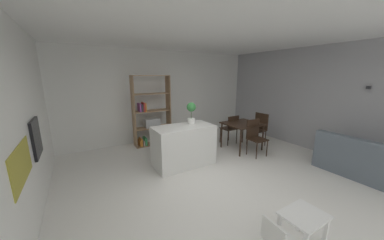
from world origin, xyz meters
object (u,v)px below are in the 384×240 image
object	(u,v)px
kitchen_island	(184,145)
dining_table	(242,126)
sofa	(377,167)
built_in_oven	(36,138)
potted_plant_on_island	(191,111)
dining_chair_far	(231,127)
child_chair_left	(278,240)
dining_chair_window_side	(259,126)
open_bookshelf	(150,116)
dining_chair_near	(255,135)
child_table	(303,221)

from	to	relation	value
kitchen_island	dining_table	size ratio (longest dim) A/B	1.43
dining_table	sofa	size ratio (longest dim) A/B	0.47
built_in_oven	dining_table	world-z (taller)	built_in_oven
potted_plant_on_island	sofa	xyz separation A→B (m)	(2.70, -2.74, -0.95)
built_in_oven	dining_chair_far	world-z (taller)	built_in_oven
child_chair_left	dining_chair_window_side	bearing A→B (deg)	-41.54
built_in_oven	dining_table	bearing A→B (deg)	1.08
open_bookshelf	dining_chair_near	world-z (taller)	open_bookshelf
dining_table	dining_chair_window_side	distance (m)	0.71
built_in_oven	potted_plant_on_island	world-z (taller)	potted_plant_on_island
kitchen_island	dining_chair_window_side	distance (m)	2.61
open_bookshelf	dining_chair_window_side	size ratio (longest dim) A/B	2.15
open_bookshelf	kitchen_island	bearing A→B (deg)	-83.65
kitchen_island	child_table	world-z (taller)	kitchen_island
open_bookshelf	child_table	xyz separation A→B (m)	(0.34, -4.51, -0.51)
built_in_oven	sofa	bearing A→B (deg)	-24.47
potted_plant_on_island	child_chair_left	bearing A→B (deg)	-101.70
open_bookshelf	dining_chair_far	bearing A→B (deg)	-30.22
built_in_oven	child_chair_left	xyz separation A→B (m)	(2.34, -2.72, -0.80)
kitchen_island	dining_chair_window_side	world-z (taller)	dining_chair_window_side
kitchen_island	dining_chair_near	size ratio (longest dim) A/B	1.48
potted_plant_on_island	open_bookshelf	world-z (taller)	open_bookshelf
potted_plant_on_island	dining_chair_window_side	xyz separation A→B (m)	(2.32, -0.08, -0.67)
built_in_oven	dining_chair_window_side	world-z (taller)	built_in_oven
dining_chair_near	dining_chair_window_side	bearing A→B (deg)	36.32
potted_plant_on_island	dining_chair_window_side	world-z (taller)	potted_plant_on_island
dining_table	sofa	bearing A→B (deg)	-67.85
potted_plant_on_island	sofa	distance (m)	3.96
built_in_oven	dining_chair_far	size ratio (longest dim) A/B	0.66
dining_chair_near	dining_chair_window_side	xyz separation A→B (m)	(0.70, 0.47, 0.02)
built_in_oven	kitchen_island	xyz separation A→B (m)	(2.66, 0.04, -0.65)
built_in_oven	open_bookshelf	bearing A→B (deg)	35.85
child_table	dining_chair_window_side	distance (m)	3.74
child_chair_left	dining_chair_window_side	xyz separation A→B (m)	(2.92, 2.82, 0.25)
child_chair_left	sofa	bearing A→B (deg)	-82.74
open_bookshelf	child_chair_left	distance (m)	4.54
potted_plant_on_island	dining_chair_near	size ratio (longest dim) A/B	0.54
potted_plant_on_island	sofa	world-z (taller)	potted_plant_on_island
kitchen_island	sofa	size ratio (longest dim) A/B	0.68
child_table	dining_chair_far	size ratio (longest dim) A/B	0.58
dining_chair_near	dining_chair_far	distance (m)	0.94
kitchen_island	dining_chair_near	world-z (taller)	dining_chair_near
kitchen_island	sofa	distance (m)	3.97
child_table	sofa	distance (m)	2.84
dining_chair_far	child_table	bearing A→B (deg)	60.98
potted_plant_on_island	dining_chair_window_side	bearing A→B (deg)	-1.93
child_table	dining_chair_near	world-z (taller)	dining_chair_near
kitchen_island	child_table	xyz separation A→B (m)	(0.15, -2.77, -0.10)
dining_chair_near	dining_chair_window_side	world-z (taller)	dining_chair_window_side
sofa	kitchen_island	bearing A→B (deg)	48.80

